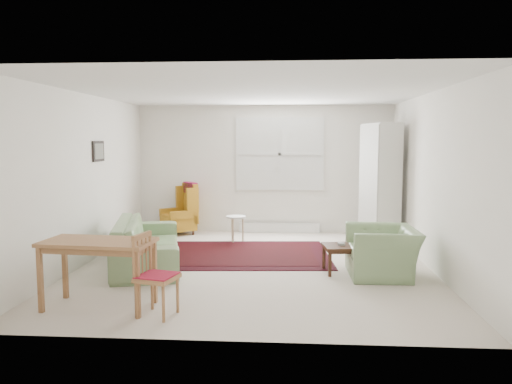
# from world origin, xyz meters

# --- Properties ---
(room) EXTENTS (5.04, 5.54, 2.51)m
(room) POSITION_xyz_m (0.02, 0.21, 1.26)
(room) COLOR silver
(room) RESTS_ON ground
(rug) EXTENTS (3.27, 2.24, 0.03)m
(rug) POSITION_xyz_m (-0.45, 0.67, 0.02)
(rug) COLOR black
(rug) RESTS_ON ground
(sofa) EXTENTS (1.39, 2.40, 0.91)m
(sofa) POSITION_xyz_m (-1.58, -0.02, 0.45)
(sofa) COLOR #799865
(sofa) RESTS_ON ground
(armchair) EXTENTS (0.89, 1.02, 0.79)m
(armchair) POSITION_xyz_m (1.76, -0.40, 0.39)
(armchair) COLOR #799865
(armchair) RESTS_ON ground
(wingback_chair) EXTENTS (0.84, 0.83, 1.00)m
(wingback_chair) POSITION_xyz_m (-1.65, 2.34, 0.50)
(wingback_chair) COLOR #B3791B
(wingback_chair) RESTS_ON ground
(coffee_table) EXTENTS (0.53, 0.53, 0.39)m
(coffee_table) POSITION_xyz_m (1.22, -0.29, 0.19)
(coffee_table) COLOR #3C1F12
(coffee_table) RESTS_ON ground
(stool) EXTENTS (0.40, 0.40, 0.47)m
(stool) POSITION_xyz_m (-0.46, 1.72, 0.23)
(stool) COLOR white
(stool) RESTS_ON ground
(cabinet) EXTENTS (0.63, 0.93, 2.12)m
(cabinet) POSITION_xyz_m (2.10, 1.82, 1.06)
(cabinet) COLOR silver
(cabinet) RESTS_ON ground
(desk) EXTENTS (1.23, 0.69, 0.75)m
(desk) POSITION_xyz_m (-1.56, -1.93, 0.37)
(desk) COLOR #A56F42
(desk) RESTS_ON ground
(desk_chair) EXTENTS (0.46, 0.46, 0.86)m
(desk_chair) POSITION_xyz_m (-0.86, -2.14, 0.43)
(desk_chair) COLOR #A56F42
(desk_chair) RESTS_ON ground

